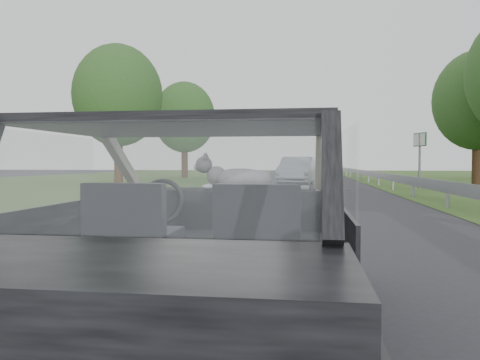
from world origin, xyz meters
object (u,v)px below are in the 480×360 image
(subject_car, at_px, (204,235))
(highway_sign, at_px, (420,161))
(cat, at_px, (240,177))
(other_car, at_px, (297,171))

(subject_car, distance_m, highway_sign, 19.81)
(cat, distance_m, other_car, 21.57)
(subject_car, bearing_deg, cat, 74.50)
(subject_car, xyz_separation_m, cat, (0.16, 0.59, 0.37))
(other_car, distance_m, highway_sign, 6.43)
(cat, bearing_deg, other_car, 88.92)
(subject_car, height_order, cat, subject_car)
(subject_car, distance_m, other_car, 22.16)
(subject_car, bearing_deg, other_car, 89.48)
(subject_car, xyz_separation_m, other_car, (0.20, 22.16, 0.04))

